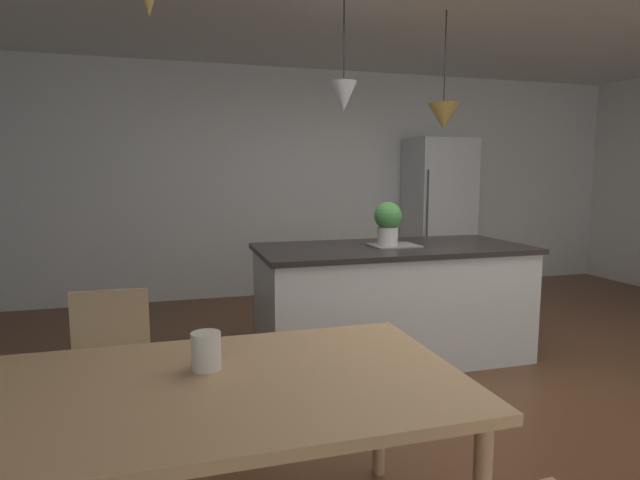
{
  "coord_description": "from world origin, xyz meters",
  "views": [
    {
      "loc": [
        -1.83,
        -2.85,
        1.46
      ],
      "look_at": [
        -0.97,
        0.15,
        1.06
      ],
      "focal_mm": 28.76,
      "sensor_mm": 36.0,
      "label": 1
    }
  ],
  "objects_px": {
    "dining_table": "(205,400)",
    "kitchen_island": "(391,301)",
    "refrigerator": "(438,216)",
    "potted_plant_on_island": "(388,221)",
    "vase_on_dining_table": "(206,351)",
    "chair_far_left": "(110,374)"
  },
  "relations": [
    {
      "from": "potted_plant_on_island",
      "to": "dining_table",
      "type": "bearing_deg",
      "value": -128.53
    },
    {
      "from": "potted_plant_on_island",
      "to": "chair_far_left",
      "type": "bearing_deg",
      "value": -151.96
    },
    {
      "from": "chair_far_left",
      "to": "kitchen_island",
      "type": "bearing_deg",
      "value": 27.53
    },
    {
      "from": "dining_table",
      "to": "chair_far_left",
      "type": "relative_size",
      "value": 2.12
    },
    {
      "from": "kitchen_island",
      "to": "refrigerator",
      "type": "bearing_deg",
      "value": 53.26
    },
    {
      "from": "kitchen_island",
      "to": "refrigerator",
      "type": "distance_m",
      "value": 2.61
    },
    {
      "from": "dining_table",
      "to": "kitchen_island",
      "type": "distance_m",
      "value": 2.47
    },
    {
      "from": "chair_far_left",
      "to": "vase_on_dining_table",
      "type": "distance_m",
      "value": 0.92
    },
    {
      "from": "vase_on_dining_table",
      "to": "refrigerator",
      "type": "bearing_deg",
      "value": 51.2
    },
    {
      "from": "kitchen_island",
      "to": "vase_on_dining_table",
      "type": "distance_m",
      "value": 2.38
    },
    {
      "from": "dining_table",
      "to": "vase_on_dining_table",
      "type": "bearing_deg",
      "value": 83.19
    },
    {
      "from": "dining_table",
      "to": "refrigerator",
      "type": "relative_size",
      "value": 0.97
    },
    {
      "from": "chair_far_left",
      "to": "refrigerator",
      "type": "distance_m",
      "value": 4.69
    },
    {
      "from": "dining_table",
      "to": "refrigerator",
      "type": "distance_m",
      "value": 5.03
    },
    {
      "from": "kitchen_island",
      "to": "refrigerator",
      "type": "height_order",
      "value": "refrigerator"
    },
    {
      "from": "chair_far_left",
      "to": "refrigerator",
      "type": "relative_size",
      "value": 0.46
    },
    {
      "from": "dining_table",
      "to": "vase_on_dining_table",
      "type": "xyz_separation_m",
      "value": [
        0.02,
        0.13,
        0.13
      ]
    },
    {
      "from": "dining_table",
      "to": "vase_on_dining_table",
      "type": "relative_size",
      "value": 13.09
    },
    {
      "from": "potted_plant_on_island",
      "to": "vase_on_dining_table",
      "type": "xyz_separation_m",
      "value": [
        -1.5,
        -1.77,
        -0.29
      ]
    },
    {
      "from": "potted_plant_on_island",
      "to": "vase_on_dining_table",
      "type": "height_order",
      "value": "potted_plant_on_island"
    },
    {
      "from": "chair_far_left",
      "to": "potted_plant_on_island",
      "type": "distance_m",
      "value": 2.27
    },
    {
      "from": "refrigerator",
      "to": "potted_plant_on_island",
      "type": "height_order",
      "value": "refrigerator"
    }
  ]
}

